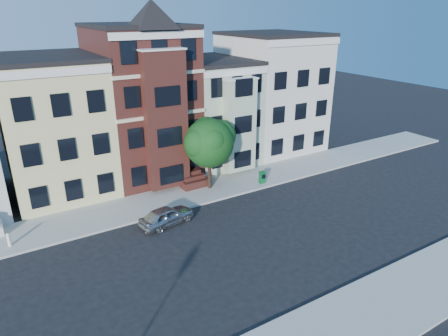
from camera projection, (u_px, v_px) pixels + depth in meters
ground at (235, 249)px, 23.85m from camera, size 120.00×120.00×0.00m
far_sidewalk at (178, 197)px, 30.17m from camera, size 60.00×4.00×0.15m
near_sidewalk at (334, 334)px, 17.46m from camera, size 60.00×4.00×0.15m
house_yellow at (54, 127)px, 30.13m from camera, size 7.00×9.00×10.00m
house_brown at (142, 104)px, 33.13m from camera, size 7.00×9.00×12.00m
house_green at (210, 112)px, 36.82m from camera, size 6.00×9.00×9.00m
house_cream at (271, 93)px, 39.82m from camera, size 8.00×9.00×11.00m
street_tree at (209, 146)px, 30.31m from camera, size 6.48×6.48×6.95m
parked_car at (167, 216)px, 26.31m from camera, size 3.96×2.18×1.28m
newspaper_box at (262, 177)px, 32.32m from camera, size 0.48×0.43×0.97m
fire_hydrant at (9, 241)px, 23.75m from camera, size 0.25×0.25×0.67m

